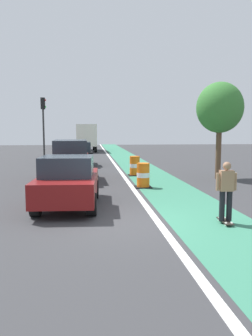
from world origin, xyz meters
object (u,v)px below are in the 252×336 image
object	(u,v)px
traffic_barrel_mid	(135,166)
street_tree_sidewalk	(220,108)
parked_suv_second	(71,160)
traffic_light_corner	(43,118)
parked_sedan_nearest	(68,182)
traffic_barrel_front	(143,176)
parked_sedan_third	(79,154)
skateboarder_on_lane	(226,190)
delivery_truck_down_block	(86,136)

from	to	relation	value
traffic_barrel_mid	street_tree_sidewalk	world-z (taller)	street_tree_sidewalk
parked_suv_second	traffic_light_corner	xyz separation A→B (m)	(-2.66, 9.99, 2.47)
parked_sedan_nearest	street_tree_sidewalk	distance (m)	9.78
parked_sedan_nearest	traffic_barrel_front	world-z (taller)	parked_sedan_nearest
parked_suv_second	traffic_light_corner	size ratio (longest dim) A/B	0.91
traffic_barrel_mid	street_tree_sidewalk	distance (m)	5.49
parked_sedan_third	skateboarder_on_lane	bearing A→B (deg)	-74.24
parked_sedan_third	traffic_barrel_mid	distance (m)	6.74
traffic_barrel_mid	traffic_light_corner	xyz separation A→B (m)	(-6.14, 8.79, 2.97)
traffic_barrel_mid	traffic_light_corner	world-z (taller)	traffic_light_corner
delivery_truck_down_block	street_tree_sidewalk	world-z (taller)	street_tree_sidewalk
parked_sedan_third	street_tree_sidewalk	bearing A→B (deg)	-45.23
parked_sedan_nearest	traffic_barrel_mid	world-z (taller)	parked_sedan_nearest
street_tree_sidewalk	traffic_barrel_mid	bearing A→B (deg)	158.31
skateboarder_on_lane	traffic_barrel_front	world-z (taller)	skateboarder_on_lane
parked_sedan_third	traffic_barrel_mid	bearing A→B (deg)	-60.75
traffic_light_corner	street_tree_sidewalk	bearing A→B (deg)	-45.34
parked_suv_second	delivery_truck_down_block	distance (m)	23.73
parked_sedan_nearest	parked_suv_second	size ratio (longest dim) A/B	0.90
traffic_light_corner	delivery_truck_down_block	bearing A→B (deg)	76.80
parked_sedan_nearest	street_tree_sidewalk	xyz separation A→B (m)	(7.41, 5.72, 2.83)
traffic_barrel_mid	delivery_truck_down_block	distance (m)	22.73
traffic_barrel_front	parked_sedan_nearest	bearing A→B (deg)	-131.70
parked_sedan_third	traffic_light_corner	size ratio (longest dim) A/B	0.82
street_tree_sidewalk	traffic_light_corner	bearing A→B (deg)	134.66
skateboarder_on_lane	traffic_barrel_mid	xyz separation A→B (m)	(-1.15, 9.87, -0.38)
parked_sedan_nearest	delivery_truck_down_block	xyz separation A→B (m)	(0.30, 29.89, 1.01)
parked_suv_second	traffic_barrel_mid	xyz separation A→B (m)	(3.48, 1.21, -0.50)
delivery_truck_down_block	traffic_light_corner	bearing A→B (deg)	-103.20
traffic_barrel_mid	street_tree_sidewalk	xyz separation A→B (m)	(4.19, -1.67, 3.14)
parked_sedan_nearest	parked_suv_second	xyz separation A→B (m)	(-0.26, 6.18, 0.20)
traffic_barrel_front	traffic_light_corner	distance (m)	14.38
skateboarder_on_lane	traffic_barrel_front	distance (m)	6.07
delivery_truck_down_block	skateboarder_on_lane	bearing A→B (deg)	-82.83
parked_sedan_nearest	traffic_barrel_mid	bearing A→B (deg)	66.46
delivery_truck_down_block	parked_sedan_nearest	bearing A→B (deg)	-90.57
skateboarder_on_lane	parked_sedan_nearest	distance (m)	5.03
parked_suv_second	delivery_truck_down_block	world-z (taller)	delivery_truck_down_block
parked_sedan_nearest	traffic_barrel_front	size ratio (longest dim) A/B	3.84
parked_sedan_third	parked_suv_second	bearing A→B (deg)	-91.52
traffic_barrel_mid	delivery_truck_down_block	bearing A→B (deg)	97.39
parked_suv_second	traffic_barrel_front	size ratio (longest dim) A/B	4.27
traffic_barrel_front	street_tree_sidewalk	bearing A→B (deg)	27.72
parked_suv_second	street_tree_sidewalk	size ratio (longest dim) A/B	0.93
parked_suv_second	traffic_barrel_mid	distance (m)	3.72
traffic_light_corner	street_tree_sidewalk	size ratio (longest dim) A/B	1.02
parked_sedan_third	traffic_light_corner	bearing A→B (deg)	134.37
parked_sedan_nearest	parked_sedan_third	world-z (taller)	same
traffic_barrel_mid	parked_sedan_third	bearing A→B (deg)	119.25
skateboarder_on_lane	traffic_barrel_front	size ratio (longest dim) A/B	1.55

